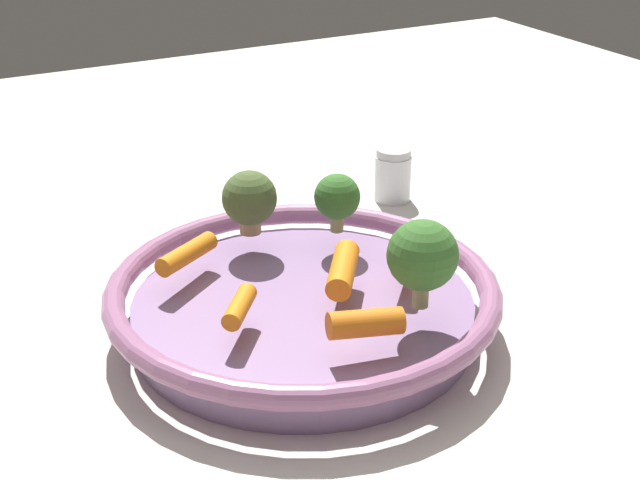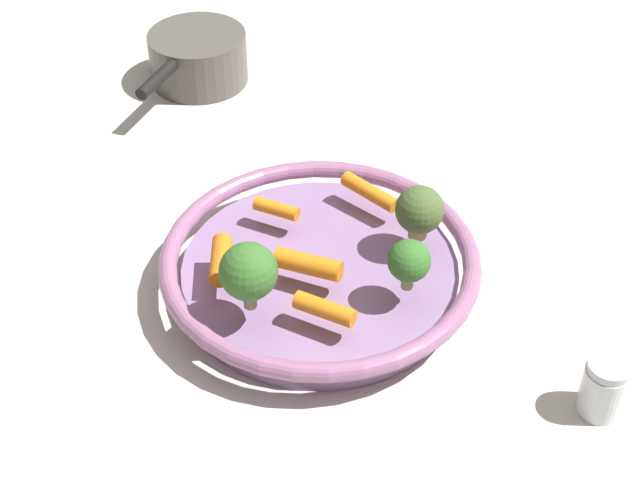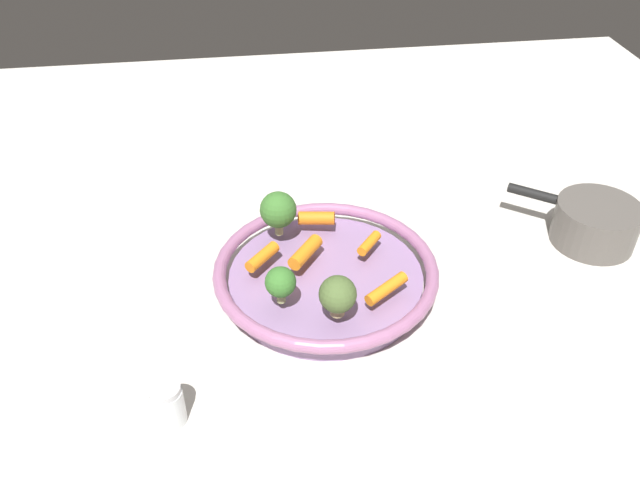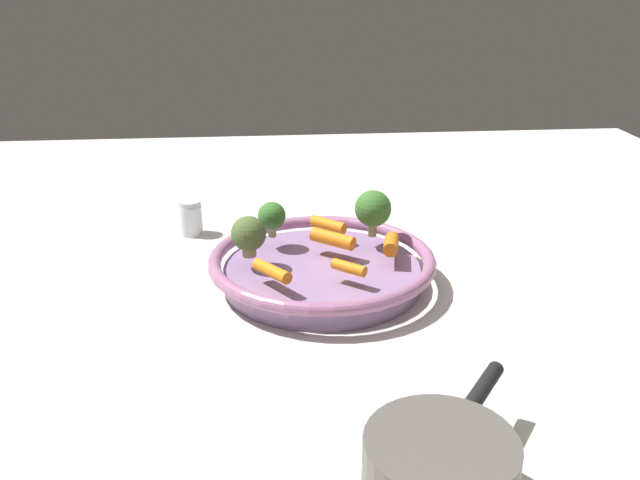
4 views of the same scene
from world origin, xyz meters
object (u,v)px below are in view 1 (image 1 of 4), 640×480
at_px(serving_bowl, 303,304).
at_px(baby_carrot_back, 407,255).
at_px(baby_carrot_left, 366,323).
at_px(broccoli_floret_mid, 254,198).
at_px(broccoli_floret_edge, 423,256).
at_px(baby_carrot_near_rim, 187,254).
at_px(broccoli_floret_large, 337,198).
at_px(baby_carrot_right, 240,307).
at_px(salt_shaker, 393,175).
at_px(baby_carrot_center, 343,270).

relative_size(serving_bowl, baby_carrot_back, 5.49).
bearing_deg(baby_carrot_left, broccoli_floret_mid, 178.78).
xyz_separation_m(broccoli_floret_edge, broccoli_floret_mid, (-0.19, -0.06, -0.01)).
xyz_separation_m(baby_carrot_near_rim, broccoli_floret_large, (0.00, 0.14, 0.02)).
xyz_separation_m(serving_bowl, baby_carrot_right, (0.03, -0.07, 0.03)).
relative_size(serving_bowl, salt_shaker, 5.44).
xyz_separation_m(broccoli_floret_large, broccoli_floret_mid, (-0.03, -0.07, -0.00)).
height_order(baby_carrot_left, broccoli_floret_large, broccoli_floret_large).
distance_m(baby_carrot_left, salt_shaker, 0.38).
height_order(serving_bowl, broccoli_floret_edge, broccoli_floret_edge).
height_order(serving_bowl, baby_carrot_center, baby_carrot_center).
bearing_deg(broccoli_floret_edge, baby_carrot_back, 155.10).
bearing_deg(baby_carrot_center, baby_carrot_left, -18.40).
height_order(baby_carrot_right, broccoli_floret_mid, broccoli_floret_mid).
height_order(broccoli_floret_mid, salt_shaker, broccoli_floret_mid).
bearing_deg(baby_carrot_right, broccoli_floret_mid, 151.02).
relative_size(baby_carrot_left, baby_carrot_back, 0.94).
bearing_deg(baby_carrot_right, broccoli_floret_large, 125.24).
relative_size(baby_carrot_back, baby_carrot_center, 0.88).
relative_size(baby_carrot_near_rim, baby_carrot_right, 1.40).
distance_m(baby_carrot_back, salt_shaker, 0.26).
bearing_deg(broccoli_floret_mid, baby_carrot_near_rim, -68.64).
xyz_separation_m(baby_carrot_center, broccoli_floret_large, (-0.09, 0.04, 0.02)).
bearing_deg(baby_carrot_center, baby_carrot_back, 90.45).
bearing_deg(broccoli_floret_large, broccoli_floret_mid, -117.33).
bearing_deg(baby_carrot_right, baby_carrot_left, 44.64).
bearing_deg(serving_bowl, baby_carrot_back, 78.68).
relative_size(serving_bowl, baby_carrot_center, 4.84).
bearing_deg(baby_carrot_back, baby_carrot_right, -85.76).
relative_size(baby_carrot_near_rim, baby_carrot_back, 1.15).
relative_size(serving_bowl, baby_carrot_left, 5.83).
distance_m(broccoli_floret_edge, broccoli_floret_mid, 0.19).
bearing_deg(salt_shaker, baby_carrot_left, -35.51).
xyz_separation_m(baby_carrot_back, broccoli_floret_edge, (0.06, -0.03, 0.03)).
xyz_separation_m(baby_carrot_left, baby_carrot_center, (-0.08, 0.03, 0.00)).
xyz_separation_m(broccoli_floret_mid, salt_shaker, (-0.10, 0.21, -0.05)).
distance_m(broccoli_floret_large, broccoli_floret_mid, 0.07).
relative_size(serving_bowl, baby_carrot_near_rim, 4.76).
relative_size(broccoli_floret_large, salt_shaker, 0.91).
relative_size(baby_carrot_center, broccoli_floret_large, 1.24).
bearing_deg(baby_carrot_back, salt_shaker, 150.13).
height_order(broccoli_floret_edge, salt_shaker, broccoli_floret_edge).
height_order(baby_carrot_left, baby_carrot_back, baby_carrot_left).
bearing_deg(baby_carrot_center, broccoli_floret_edge, 26.99).
bearing_deg(serving_bowl, baby_carrot_near_rim, -135.33).
bearing_deg(baby_carrot_right, baby_carrot_center, 96.68).
xyz_separation_m(baby_carrot_near_rim, broccoli_floret_mid, (-0.03, 0.08, 0.02)).
height_order(baby_carrot_back, broccoli_floret_edge, broccoli_floret_edge).
relative_size(baby_carrot_near_rim, broccoli_floret_large, 1.26).
distance_m(baby_carrot_center, broccoli_floret_edge, 0.08).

